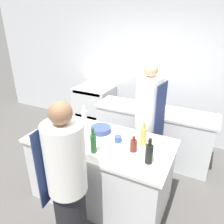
{
  "coord_description": "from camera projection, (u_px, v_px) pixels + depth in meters",
  "views": [
    {
      "loc": [
        1.21,
        -2.07,
        2.4
      ],
      "look_at": [
        0.0,
        0.35,
        1.19
      ],
      "focal_mm": 35.0,
      "sensor_mm": 36.0,
      "label": 1
    }
  ],
  "objects": [
    {
      "name": "ground_plane",
      "position": [
        101.0,
        195.0,
        3.16
      ],
      "size": [
        16.0,
        16.0,
        0.0
      ],
      "primitive_type": "plane",
      "color": "#4C4947"
    },
    {
      "name": "wall_back",
      "position": [
        152.0,
        69.0,
        4.33
      ],
      "size": [
        8.0,
        0.06,
        2.8
      ],
      "color": "silver",
      "rests_on": "ground_plane"
    },
    {
      "name": "prep_counter",
      "position": [
        101.0,
        169.0,
        2.97
      ],
      "size": [
        1.86,
        0.92,
        0.94
      ],
      "color": "silver",
      "rests_on": "ground_plane"
    },
    {
      "name": "pass_counter",
      "position": [
        152.0,
        134.0,
        3.86
      ],
      "size": [
        2.04,
        0.58,
        0.94
      ],
      "color": "silver",
      "rests_on": "ground_plane"
    },
    {
      "name": "oven_range",
      "position": [
        95.0,
        108.0,
        4.85
      ],
      "size": [
        0.76,
        0.65,
        0.98
      ],
      "color": "silver",
      "rests_on": "ground_plane"
    },
    {
      "name": "chef_at_prep_near",
      "position": [
        68.0,
        183.0,
        2.17
      ],
      "size": [
        0.42,
        0.4,
        1.73
      ],
      "rotation": [
        0.0,
        0.0,
        1.68
      ],
      "color": "black",
      "rests_on": "ground_plane"
    },
    {
      "name": "chef_at_stove",
      "position": [
        147.0,
        123.0,
        3.28
      ],
      "size": [
        0.41,
        0.39,
        1.82
      ],
      "rotation": [
        0.0,
        0.0,
        -1.71
      ],
      "color": "black",
      "rests_on": "ground_plane"
    },
    {
      "name": "bottle_olive_oil",
      "position": [
        93.0,
        143.0,
        2.48
      ],
      "size": [
        0.07,
        0.07,
        0.32
      ],
      "color": "#19471E",
      "rests_on": "prep_counter"
    },
    {
      "name": "bottle_vinegar",
      "position": [
        84.0,
        117.0,
        3.13
      ],
      "size": [
        0.08,
        0.08,
        0.29
      ],
      "color": "silver",
      "rests_on": "prep_counter"
    },
    {
      "name": "bottle_wine",
      "position": [
        134.0,
        145.0,
        2.52
      ],
      "size": [
        0.08,
        0.08,
        0.2
      ],
      "color": "#5B2319",
      "rests_on": "prep_counter"
    },
    {
      "name": "bottle_cooking_oil",
      "position": [
        143.0,
        136.0,
        2.63
      ],
      "size": [
        0.08,
        0.08,
        0.31
      ],
      "color": "#B2A84C",
      "rests_on": "prep_counter"
    },
    {
      "name": "bottle_sauce",
      "position": [
        149.0,
        153.0,
        2.31
      ],
      "size": [
        0.08,
        0.08,
        0.3
      ],
      "color": "black",
      "rests_on": "prep_counter"
    },
    {
      "name": "bowl_mixing_large",
      "position": [
        101.0,
        129.0,
        2.96
      ],
      "size": [
        0.28,
        0.28,
        0.07
      ],
      "color": "navy",
      "rests_on": "prep_counter"
    },
    {
      "name": "bowl_prep_small",
      "position": [
        41.0,
        136.0,
        2.8
      ],
      "size": [
        0.23,
        0.23,
        0.06
      ],
      "color": "navy",
      "rests_on": "prep_counter"
    },
    {
      "name": "bowl_ceramic_blue",
      "position": [
        51.0,
        128.0,
        2.99
      ],
      "size": [
        0.17,
        0.17,
        0.07
      ],
      "color": "tan",
      "rests_on": "prep_counter"
    },
    {
      "name": "cup",
      "position": [
        118.0,
        139.0,
        2.72
      ],
      "size": [
        0.09,
        0.09,
        0.08
      ],
      "color": "#33477F",
      "rests_on": "prep_counter"
    },
    {
      "name": "cutting_board",
      "position": [
        69.0,
        138.0,
        2.82
      ],
      "size": [
        0.35,
        0.2,
        0.01
      ],
      "color": "white",
      "rests_on": "prep_counter"
    }
  ]
}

